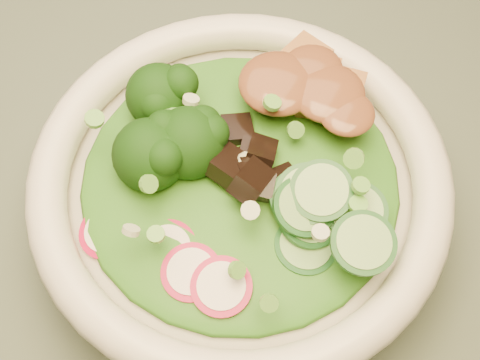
% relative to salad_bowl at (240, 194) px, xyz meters
% --- Properties ---
extents(salad_bowl, '(0.30, 0.30, 0.08)m').
position_rel_salad_bowl_xyz_m(salad_bowl, '(0.00, 0.00, 0.00)').
color(salad_bowl, white).
rests_on(salad_bowl, dining_table).
extents(lettuce_bed, '(0.23, 0.23, 0.03)m').
position_rel_salad_bowl_xyz_m(lettuce_bed, '(0.00, -0.00, 0.02)').
color(lettuce_bed, '#225712').
rests_on(lettuce_bed, salad_bowl).
extents(broccoli_florets, '(0.10, 0.09, 0.05)m').
position_rel_salad_bowl_xyz_m(broccoli_florets, '(-0.07, 0.01, 0.04)').
color(broccoli_florets, black).
rests_on(broccoli_florets, salad_bowl).
extents(radish_slices, '(0.13, 0.06, 0.02)m').
position_rel_salad_bowl_xyz_m(radish_slices, '(-0.01, -0.07, 0.03)').
color(radish_slices, '#B30D3C').
rests_on(radish_slices, salad_bowl).
extents(cucumber_slices, '(0.09, 0.09, 0.04)m').
position_rel_salad_bowl_xyz_m(cucumber_slices, '(0.07, -0.02, 0.04)').
color(cucumber_slices, '#82B665').
rests_on(cucumber_slices, salad_bowl).
extents(mushroom_heap, '(0.09, 0.09, 0.05)m').
position_rel_salad_bowl_xyz_m(mushroom_heap, '(0.00, 0.01, 0.04)').
color(mushroom_heap, black).
rests_on(mushroom_heap, salad_bowl).
extents(tofu_cubes, '(0.11, 0.08, 0.04)m').
position_rel_salad_bowl_xyz_m(tofu_cubes, '(0.02, 0.07, 0.04)').
color(tofu_cubes, '#A97538').
rests_on(tofu_cubes, salad_bowl).
extents(peanut_sauce, '(0.08, 0.06, 0.02)m').
position_rel_salad_bowl_xyz_m(peanut_sauce, '(0.02, 0.07, 0.05)').
color(peanut_sauce, brown).
rests_on(peanut_sauce, tofu_cubes).
extents(scallion_garnish, '(0.22, 0.22, 0.03)m').
position_rel_salad_bowl_xyz_m(scallion_garnish, '(0.00, -0.00, 0.05)').
color(scallion_garnish, '#62AE3D').
rests_on(scallion_garnish, salad_bowl).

